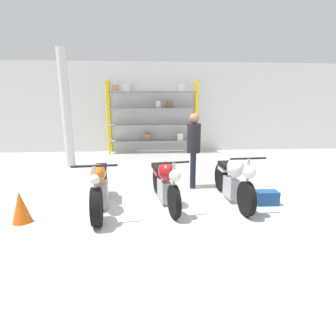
{
  "coord_description": "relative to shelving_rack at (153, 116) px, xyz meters",
  "views": [
    {
      "loc": [
        -0.36,
        -4.81,
        2.0
      ],
      "look_at": [
        0.0,
        0.4,
        0.7
      ],
      "focal_mm": 28.0,
      "sensor_mm": 36.0,
      "label": 1
    }
  ],
  "objects": [
    {
      "name": "shelving_rack",
      "position": [
        0.0,
        0.0,
        0.0
      ],
      "size": [
        3.6,
        0.63,
        2.85
      ],
      "color": "yellow",
      "rests_on": "ground_plane"
    },
    {
      "name": "motorcycle_red",
      "position": [
        0.16,
        -5.77,
        -1.02
      ],
      "size": [
        0.66,
        1.97,
        1.02
      ],
      "rotation": [
        0.0,
        0.0,
        -1.39
      ],
      "color": "black",
      "rests_on": "ground_plane"
    },
    {
      "name": "ground_plane",
      "position": [
        0.23,
        -5.98,
        -1.5
      ],
      "size": [
        30.0,
        30.0,
        0.0
      ],
      "primitive_type": "plane",
      "color": "silver"
    },
    {
      "name": "support_pillar",
      "position": [
        -2.71,
        -2.27,
        0.3
      ],
      "size": [
        0.28,
        0.28,
        3.6
      ],
      "color": "silver",
      "rests_on": "ground_plane"
    },
    {
      "name": "back_wall",
      "position": [
        0.23,
        0.36,
        0.3
      ],
      "size": [
        30.0,
        0.08,
        3.6
      ],
      "color": "white",
      "rests_on": "ground_plane"
    },
    {
      "name": "motorcycle_orange",
      "position": [
        -1.1,
        -5.95,
        -1.07
      ],
      "size": [
        0.73,
        2.05,
        1.03
      ],
      "rotation": [
        0.0,
        0.0,
        -1.47
      ],
      "color": "black",
      "rests_on": "ground_plane"
    },
    {
      "name": "toolbox",
      "position": [
        2.21,
        -5.95,
        -1.36
      ],
      "size": [
        0.44,
        0.26,
        0.28
      ],
      "color": "#1E4C8C",
      "rests_on": "ground_plane"
    },
    {
      "name": "traffic_cone",
      "position": [
        -2.35,
        -6.46,
        -1.22
      ],
      "size": [
        0.32,
        0.32,
        0.55
      ],
      "color": "orange",
      "rests_on": "ground_plane"
    },
    {
      "name": "motorcycle_white",
      "position": [
        1.56,
        -5.76,
        -1.0
      ],
      "size": [
        0.66,
        2.05,
        1.07
      ],
      "rotation": [
        0.0,
        0.0,
        -1.51
      ],
      "color": "black",
      "rests_on": "ground_plane"
    },
    {
      "name": "person_browsing",
      "position": [
        0.9,
        -4.72,
        -0.45
      ],
      "size": [
        0.38,
        0.38,
        1.77
      ],
      "rotation": [
        0.0,
        0.0,
        2.93
      ],
      "color": "#1E2338",
      "rests_on": "ground_plane"
    }
  ]
}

